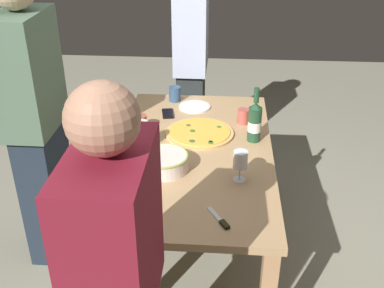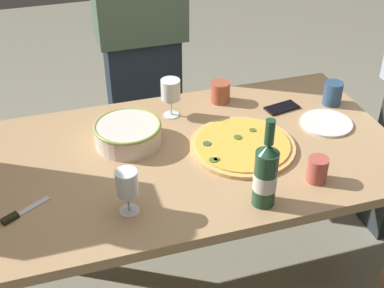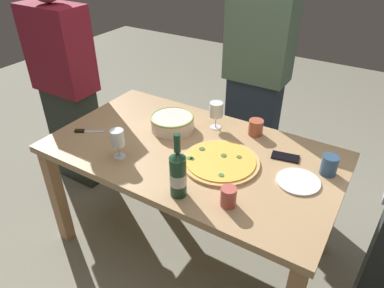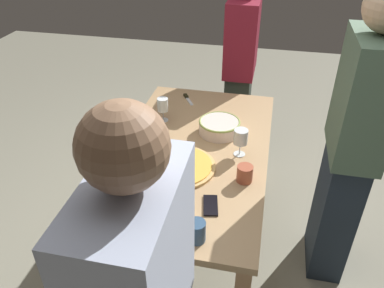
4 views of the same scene
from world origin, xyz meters
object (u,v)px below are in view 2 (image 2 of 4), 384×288
Objects in this scene: cup_ceramic at (220,92)px; cell_phone at (282,108)px; dining_table at (192,171)px; wine_glass_near_pizza at (171,91)px; serving_bowl at (128,133)px; side_plate at (326,123)px; pizza at (242,146)px; wine_glass_by_bottle at (127,185)px; cup_amber at (317,170)px; wine_bottle at (266,174)px; cup_spare at (333,93)px; pizza_knife at (19,214)px; person_host at (141,32)px.

cup_ceramic reaches higher than cell_phone.
dining_table is 0.35m from wine_glass_near_pizza.
serving_bowl is 0.81m from side_plate.
wine_glass_near_pizza is 0.78× the size of side_plate.
side_plate is at bearing -23.33° from wine_glass_near_pizza.
serving_bowl reaches higher than pizza.
wine_glass_near_pizza is at bearing 156.67° from side_plate.
wine_glass_near_pizza is 0.62m from wine_glass_by_bottle.
cup_ceramic is at bearing -131.89° from cell_phone.
side_plate is at bearing 55.54° from cup_amber.
wine_bottle is 3.15× the size of cup_spare.
cup_spare reaches higher than pizza_knife.
dining_table is at bearing -0.00° from person_host.
dining_table is at bearing -124.76° from cup_ceramic.
cup_ceramic is 0.58× the size of pizza_knife.
cup_ceramic is at bearing 23.08° from person_host.
cup_spare is (0.91, 0.04, 0.00)m from serving_bowl.
serving_bowl reaches higher than side_plate.
wine_glass_by_bottle is at bearing 168.50° from wine_bottle.
pizza is at bearing -57.60° from wine_glass_near_pizza.
side_plate is at bearing -40.89° from cup_ceramic.
cup_spare is (0.32, 0.46, 0.01)m from cup_amber.
side_plate is (0.59, -0.26, -0.11)m from wine_glass_near_pizza.
cup_amber is at bearing 17.58° from person_host.
cup_ceramic is 0.49m from cup_spare.
person_host reaches higher than wine_glass_by_bottle.
dining_table is 0.91m from person_host.
wine_bottle reaches higher than wine_glass_near_pizza.
cup_ceramic reaches higher than serving_bowl.
cup_amber reaches higher than pizza_knife.
side_plate is at bearing 2.60° from dining_table.
serving_bowl is 0.60m from wine_bottle.
wine_bottle reaches higher than pizza.
cell_phone is (0.32, 0.54, -0.12)m from wine_bottle.
cell_phone is at bearing 34.34° from person_host.
cup_ceramic is 0.05× the size of person_host.
serving_bowl is 1.23× the size of side_plate.
cup_ceramic is (-0.14, 0.63, -0.00)m from cup_amber.
cell_phone is 0.90× the size of pizza_knife.
cup_ceramic is 0.59m from person_host.
cell_phone is at bearing 18.41° from pizza_knife.
side_plate is at bearing 40.08° from wine_bottle.
side_plate is at bearing 9.29° from pizza_knife.
cell_phone is (0.76, 0.45, -0.10)m from wine_glass_by_bottle.
wine_bottle is 1.52× the size of side_plate.
cup_ceramic is at bearing 102.26° from cup_amber.
serving_bowl is at bearing -95.51° from cell_phone.
cup_ceramic reaches higher than side_plate.
cup_amber is 0.50m from cell_phone.
pizza is at bearing 9.75° from pizza_knife.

